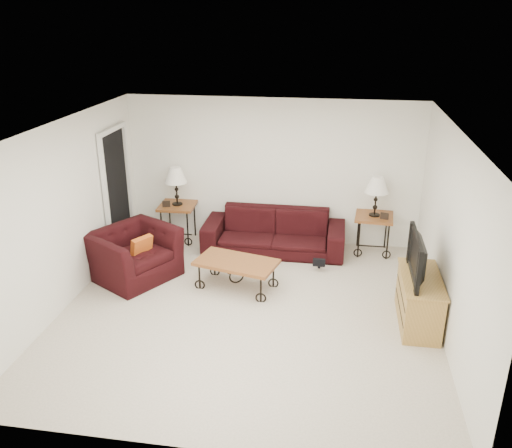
{
  "coord_description": "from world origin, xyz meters",
  "views": [
    {
      "loc": [
        1.09,
        -6.16,
        3.79
      ],
      "look_at": [
        0.0,
        0.7,
        1.0
      ],
      "focal_mm": 37.14,
      "sensor_mm": 36.0,
      "label": 1
    }
  ],
  "objects_px": {
    "side_table_right": "(373,234)",
    "side_table_left": "(178,222)",
    "television": "(423,257)",
    "tv_stand": "(419,300)",
    "backpack": "(319,258)",
    "lamp_left": "(176,186)",
    "sofa": "(274,232)",
    "lamp_right": "(376,196)",
    "coffee_table": "(237,274)",
    "armchair": "(134,254)"
  },
  "relations": [
    {
      "from": "tv_stand",
      "to": "backpack",
      "type": "distance_m",
      "value": 1.93
    },
    {
      "from": "sofa",
      "to": "armchair",
      "type": "height_order",
      "value": "armchair"
    },
    {
      "from": "lamp_left",
      "to": "armchair",
      "type": "bearing_deg",
      "value": -99.53
    },
    {
      "from": "coffee_table",
      "to": "television",
      "type": "height_order",
      "value": "television"
    },
    {
      "from": "backpack",
      "to": "television",
      "type": "bearing_deg",
      "value": -24.36
    },
    {
      "from": "lamp_left",
      "to": "backpack",
      "type": "xyz_separation_m",
      "value": [
        2.52,
        -0.76,
        -0.81
      ]
    },
    {
      "from": "side_table_right",
      "to": "television",
      "type": "xyz_separation_m",
      "value": [
        0.47,
        -2.14,
        0.62
      ]
    },
    {
      "from": "coffee_table",
      "to": "backpack",
      "type": "relative_size",
      "value": 3.04
    },
    {
      "from": "sofa",
      "to": "lamp_left",
      "type": "height_order",
      "value": "lamp_left"
    },
    {
      "from": "tv_stand",
      "to": "backpack",
      "type": "relative_size",
      "value": 2.91
    },
    {
      "from": "side_table_right",
      "to": "side_table_left",
      "type": "bearing_deg",
      "value": 180.0
    },
    {
      "from": "television",
      "to": "backpack",
      "type": "bearing_deg",
      "value": -136.42
    },
    {
      "from": "lamp_left",
      "to": "backpack",
      "type": "bearing_deg",
      "value": -16.79
    },
    {
      "from": "sofa",
      "to": "lamp_right",
      "type": "xyz_separation_m",
      "value": [
        1.64,
        0.18,
        0.66
      ]
    },
    {
      "from": "coffee_table",
      "to": "side_table_right",
      "type": "bearing_deg",
      "value": 38.02
    },
    {
      "from": "armchair",
      "to": "backpack",
      "type": "height_order",
      "value": "armchair"
    },
    {
      "from": "lamp_left",
      "to": "coffee_table",
      "type": "distance_m",
      "value": 2.22
    },
    {
      "from": "sofa",
      "to": "side_table_left",
      "type": "bearing_deg",
      "value": 174.04
    },
    {
      "from": "coffee_table",
      "to": "armchair",
      "type": "height_order",
      "value": "armchair"
    },
    {
      "from": "lamp_right",
      "to": "coffee_table",
      "type": "relative_size",
      "value": 0.57
    },
    {
      "from": "side_table_right",
      "to": "lamp_right",
      "type": "distance_m",
      "value": 0.67
    },
    {
      "from": "side_table_right",
      "to": "lamp_left",
      "type": "relative_size",
      "value": 1.0
    },
    {
      "from": "lamp_right",
      "to": "tv_stand",
      "type": "height_order",
      "value": "lamp_right"
    },
    {
      "from": "sofa",
      "to": "television",
      "type": "relative_size",
      "value": 2.38
    },
    {
      "from": "lamp_right",
      "to": "armchair",
      "type": "height_order",
      "value": "lamp_right"
    },
    {
      "from": "lamp_right",
      "to": "armchair",
      "type": "relative_size",
      "value": 0.57
    },
    {
      "from": "lamp_right",
      "to": "armchair",
      "type": "xyz_separation_m",
      "value": [
        -3.62,
        -1.48,
        -0.62
      ]
    },
    {
      "from": "side_table_left",
      "to": "armchair",
      "type": "relative_size",
      "value": 0.57
    },
    {
      "from": "side_table_left",
      "to": "side_table_right",
      "type": "relative_size",
      "value": 1.0
    },
    {
      "from": "tv_stand",
      "to": "television",
      "type": "height_order",
      "value": "television"
    },
    {
      "from": "side_table_left",
      "to": "television",
      "type": "distance_m",
      "value": 4.44
    },
    {
      "from": "side_table_left",
      "to": "backpack",
      "type": "bearing_deg",
      "value": -16.79
    },
    {
      "from": "television",
      "to": "backpack",
      "type": "xyz_separation_m",
      "value": [
        -1.31,
        1.38,
        -0.76
      ]
    },
    {
      "from": "side_table_right",
      "to": "lamp_left",
      "type": "height_order",
      "value": "lamp_left"
    },
    {
      "from": "television",
      "to": "coffee_table",
      "type": "bearing_deg",
      "value": -102.79
    },
    {
      "from": "tv_stand",
      "to": "television",
      "type": "bearing_deg",
      "value": 180.0
    },
    {
      "from": "lamp_left",
      "to": "television",
      "type": "distance_m",
      "value": 4.39
    },
    {
      "from": "side_table_right",
      "to": "armchair",
      "type": "relative_size",
      "value": 0.57
    },
    {
      "from": "side_table_right",
      "to": "backpack",
      "type": "height_order",
      "value": "side_table_right"
    },
    {
      "from": "side_table_left",
      "to": "lamp_right",
      "type": "distance_m",
      "value": 3.43
    },
    {
      "from": "tv_stand",
      "to": "sofa",
      "type": "bearing_deg",
      "value": 137.4
    },
    {
      "from": "side_table_right",
      "to": "armchair",
      "type": "xyz_separation_m",
      "value": [
        -3.62,
        -1.48,
        0.05
      ]
    },
    {
      "from": "lamp_left",
      "to": "coffee_table",
      "type": "bearing_deg",
      "value": -49.43
    },
    {
      "from": "sofa",
      "to": "side_table_left",
      "type": "distance_m",
      "value": 1.73
    },
    {
      "from": "television",
      "to": "backpack",
      "type": "height_order",
      "value": "television"
    },
    {
      "from": "lamp_left",
      "to": "backpack",
      "type": "distance_m",
      "value": 2.76
    },
    {
      "from": "lamp_left",
      "to": "lamp_right",
      "type": "relative_size",
      "value": 1.0
    },
    {
      "from": "coffee_table",
      "to": "tv_stand",
      "type": "bearing_deg",
      "value": -12.7
    },
    {
      "from": "lamp_right",
      "to": "backpack",
      "type": "relative_size",
      "value": 1.75
    },
    {
      "from": "side_table_right",
      "to": "tv_stand",
      "type": "bearing_deg",
      "value": -77.13
    }
  ]
}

